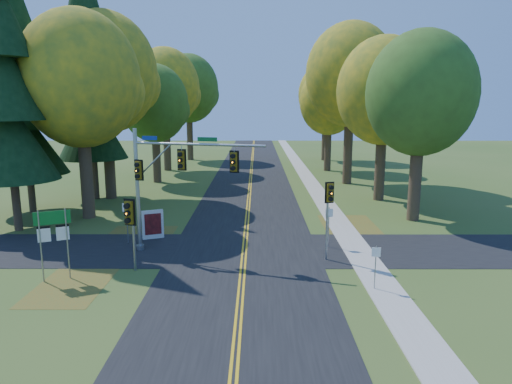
{
  "coord_description": "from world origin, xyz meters",
  "views": [
    {
      "loc": [
        0.69,
        -22.04,
        7.85
      ],
      "look_at": [
        0.63,
        2.24,
        3.2
      ],
      "focal_mm": 32.0,
      "sensor_mm": 36.0,
      "label": 1
    }
  ],
  "objects_px": {
    "traffic_mast": "(167,175)",
    "east_signal_pole": "(329,201)",
    "route_sign_cluster": "(53,231)",
    "info_kiosk": "(153,225)"
  },
  "relations": [
    {
      "from": "traffic_mast",
      "to": "route_sign_cluster",
      "type": "xyz_separation_m",
      "value": [
        -4.42,
        -3.85,
        -1.95
      ]
    },
    {
      "from": "east_signal_pole",
      "to": "route_sign_cluster",
      "type": "distance_m",
      "value": 13.0
    },
    {
      "from": "traffic_mast",
      "to": "east_signal_pole",
      "type": "distance_m",
      "value": 8.47
    },
    {
      "from": "traffic_mast",
      "to": "route_sign_cluster",
      "type": "height_order",
      "value": "traffic_mast"
    },
    {
      "from": "route_sign_cluster",
      "to": "info_kiosk",
      "type": "xyz_separation_m",
      "value": [
        2.94,
        6.5,
        -1.46
      ]
    },
    {
      "from": "east_signal_pole",
      "to": "info_kiosk",
      "type": "xyz_separation_m",
      "value": [
        -9.78,
        3.89,
        -2.25
      ]
    },
    {
      "from": "traffic_mast",
      "to": "east_signal_pole",
      "type": "relative_size",
      "value": 1.72
    },
    {
      "from": "traffic_mast",
      "to": "info_kiosk",
      "type": "bearing_deg",
      "value": 135.31
    },
    {
      "from": "east_signal_pole",
      "to": "route_sign_cluster",
      "type": "relative_size",
      "value": 1.25
    },
    {
      "from": "info_kiosk",
      "to": "route_sign_cluster",
      "type": "bearing_deg",
      "value": -136.88
    }
  ]
}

